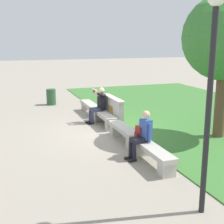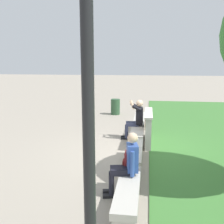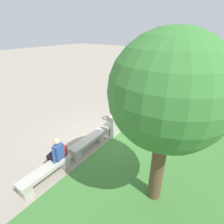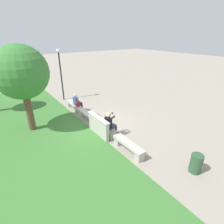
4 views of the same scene
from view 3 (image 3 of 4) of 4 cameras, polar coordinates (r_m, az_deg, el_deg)
The scene contains 12 objects.
ground_plane at distance 7.78m, azimuth -2.82°, elevation -8.14°, with size 80.00×80.00×0.00m, color gray.
grass_strip at distance 6.67m, azimuth 30.64°, elevation -18.92°, with size 19.61×8.00×0.03m, color #3D7533.
bench_main at distance 9.82m, azimuth 7.53°, elevation 1.15°, with size 1.77×0.40×0.45m.
bench_near at distance 8.30m, azimuth 1.22°, elevation -3.39°, with size 1.77×0.40×0.45m.
bench_mid at distance 7.01m, azimuth -7.78°, elevation -9.69°, with size 1.77×0.40×0.45m.
bench_far at distance 6.07m, azimuth -20.74°, elevation -17.92°, with size 1.77×0.40×0.45m.
backrest_wall_with_plaque at distance 8.04m, azimuth 3.25°, elevation -2.67°, with size 1.73×0.24×1.01m.
person_photographer at distance 8.46m, azimuth 2.39°, elevation 0.51°, with size 0.50×0.75×1.32m.
person_distant at distance 6.08m, azimuth -17.76°, elevation -12.66°, with size 0.47×0.71×1.26m.
backpack at distance 6.17m, azimuth -16.03°, elevation -12.28°, with size 0.28×0.24×0.43m.
tree_left_background at distance 3.88m, azimuth 17.85°, elevation 5.61°, with size 2.59×2.59×4.40m.
trash_bin at distance 12.30m, azimuth 7.63°, elevation 6.64°, with size 0.44×0.44×0.75m, color #2D5133.
Camera 3 is at (5.10, 4.00, 4.31)m, focal length 28.00 mm.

